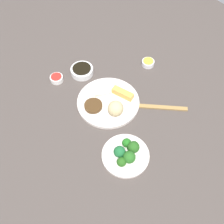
{
  "coord_description": "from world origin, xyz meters",
  "views": [
    {
      "loc": [
        -0.62,
        0.47,
        1.04
      ],
      "look_at": [
        -0.1,
        0.03,
        0.06
      ],
      "focal_mm": 42.93,
      "sensor_mm": 36.0,
      "label": 1
    }
  ],
  "objects_px": {
    "broccoli_plate": "(125,155)",
    "sauce_ramekin_hot_mustard": "(148,63)",
    "main_plate": "(108,102)",
    "chopsticks_pair": "(162,107)",
    "soy_sauce_bowl": "(82,71)",
    "sauce_ramekin_sweet_and_sour": "(57,79)"
  },
  "relations": [
    {
      "from": "main_plate",
      "to": "broccoli_plate",
      "type": "distance_m",
      "value": 0.29
    },
    {
      "from": "sauce_ramekin_hot_mustard",
      "to": "chopsticks_pair",
      "type": "height_order",
      "value": "sauce_ramekin_hot_mustard"
    },
    {
      "from": "soy_sauce_bowl",
      "to": "chopsticks_pair",
      "type": "distance_m",
      "value": 0.45
    },
    {
      "from": "soy_sauce_bowl",
      "to": "sauce_ramekin_sweet_and_sour",
      "type": "bearing_deg",
      "value": 71.57
    },
    {
      "from": "main_plate",
      "to": "soy_sauce_bowl",
      "type": "xyz_separation_m",
      "value": [
        0.24,
        -0.02,
        0.01
      ]
    },
    {
      "from": "broccoli_plate",
      "to": "sauce_ramekin_sweet_and_sour",
      "type": "distance_m",
      "value": 0.54
    },
    {
      "from": "broccoli_plate",
      "to": "soy_sauce_bowl",
      "type": "bearing_deg",
      "value": -16.01
    },
    {
      "from": "soy_sauce_bowl",
      "to": "sauce_ramekin_hot_mustard",
      "type": "distance_m",
      "value": 0.35
    },
    {
      "from": "main_plate",
      "to": "sauce_ramekin_sweet_and_sour",
      "type": "relative_size",
      "value": 4.52
    },
    {
      "from": "chopsticks_pair",
      "to": "sauce_ramekin_hot_mustard",
      "type": "bearing_deg",
      "value": -30.58
    },
    {
      "from": "sauce_ramekin_hot_mustard",
      "to": "chopsticks_pair",
      "type": "distance_m",
      "value": 0.29
    },
    {
      "from": "main_plate",
      "to": "chopsticks_pair",
      "type": "height_order",
      "value": "main_plate"
    },
    {
      "from": "sauce_ramekin_hot_mustard",
      "to": "soy_sauce_bowl",
      "type": "bearing_deg",
      "value": 60.01
    },
    {
      "from": "sauce_ramekin_sweet_and_sour",
      "to": "soy_sauce_bowl",
      "type": "bearing_deg",
      "value": -108.43
    },
    {
      "from": "main_plate",
      "to": "soy_sauce_bowl",
      "type": "relative_size",
      "value": 2.57
    },
    {
      "from": "chopsticks_pair",
      "to": "main_plate",
      "type": "bearing_deg",
      "value": 43.52
    },
    {
      "from": "broccoli_plate",
      "to": "sauce_ramekin_hot_mustard",
      "type": "xyz_separation_m",
      "value": [
        0.32,
        -0.45,
        0.01
      ]
    },
    {
      "from": "soy_sauce_bowl",
      "to": "main_plate",
      "type": "bearing_deg",
      "value": 175.08
    },
    {
      "from": "chopsticks_pair",
      "to": "sauce_ramekin_sweet_and_sour",
      "type": "bearing_deg",
      "value": 31.42
    },
    {
      "from": "broccoli_plate",
      "to": "main_plate",
      "type": "bearing_deg",
      "value": -25.13
    },
    {
      "from": "soy_sauce_bowl",
      "to": "chopsticks_pair",
      "type": "bearing_deg",
      "value": -159.66
    },
    {
      "from": "soy_sauce_bowl",
      "to": "broccoli_plate",
      "type": "bearing_deg",
      "value": 163.99
    }
  ]
}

